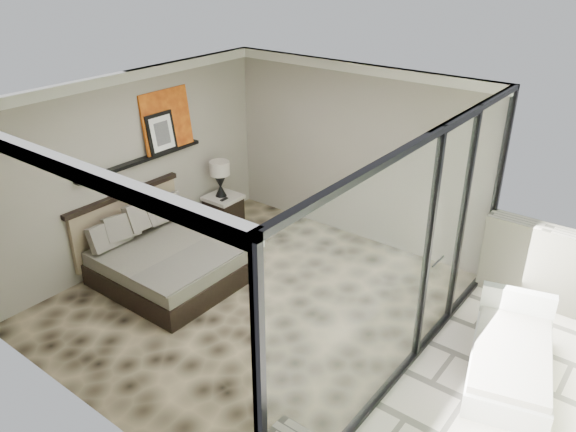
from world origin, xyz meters
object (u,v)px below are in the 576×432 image
Objects in this scene: nightstand at (224,209)px; lounger at (510,358)px; bed at (167,258)px; table_lamp at (220,174)px.

lounger reaches higher than nightstand.
bed is 3.54× the size of nightstand.
lounger is (5.11, -0.78, -0.07)m from nightstand.
nightstand is 0.88× the size of table_lamp.
bed is 3.12× the size of table_lamp.
table_lamp is 0.33× the size of lounger.
nightstand is (-0.55, 1.74, -0.04)m from bed.
table_lamp is at bearing -178.45° from nightstand.
bed is 1.04× the size of lounger.
nightstand is at bearing 25.94° from table_lamp.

